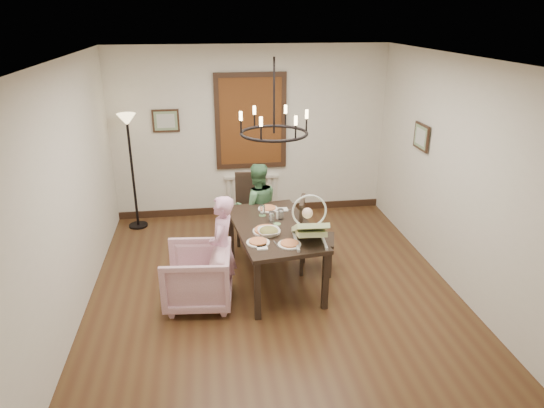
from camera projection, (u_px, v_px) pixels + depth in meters
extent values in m
cube|color=#4B3119|center=(272.00, 286.00, 6.17)|extent=(4.50, 5.00, 0.01)
cube|color=white|center=(272.00, 58.00, 5.14)|extent=(4.50, 5.00, 0.01)
cube|color=beige|center=(251.00, 133.00, 7.96)|extent=(4.50, 0.01, 2.80)
cube|color=beige|center=(71.00, 192.00, 5.36)|extent=(0.01, 5.00, 2.80)
cube|color=beige|center=(453.00, 174.00, 5.95)|extent=(0.01, 5.00, 2.80)
cube|color=black|center=(274.00, 228.00, 6.04)|extent=(1.13, 1.76, 0.05)
cube|color=black|center=(257.00, 291.00, 5.39)|extent=(0.07, 0.07, 0.72)
cube|color=black|center=(231.00, 234.00, 6.76)|extent=(0.07, 0.07, 0.72)
cube|color=black|center=(325.00, 281.00, 5.59)|extent=(0.07, 0.07, 0.72)
cube|color=black|center=(286.00, 228.00, 6.96)|extent=(0.07, 0.07, 0.72)
imported|color=#E4AEC8|center=(198.00, 276.00, 5.70)|extent=(0.86, 0.84, 0.72)
imported|color=#E29FC1|center=(222.00, 256.00, 5.78)|extent=(0.36, 0.45, 1.08)
imported|color=#4A7D50|center=(257.00, 215.00, 6.96)|extent=(0.57, 0.47, 1.08)
imported|color=white|center=(269.00, 231.00, 5.78)|extent=(0.32, 0.32, 0.08)
cylinder|color=tan|center=(267.00, 230.00, 5.86)|extent=(0.34, 0.34, 0.04)
cylinder|color=silver|center=(272.00, 217.00, 6.10)|extent=(0.08, 0.08, 0.15)
cube|color=brown|center=(251.00, 121.00, 7.85)|extent=(1.00, 0.03, 1.40)
cube|color=black|center=(166.00, 121.00, 7.66)|extent=(0.42, 0.03, 0.36)
cube|color=black|center=(421.00, 137.00, 6.68)|extent=(0.03, 0.42, 0.36)
torus|color=black|center=(274.00, 133.00, 5.59)|extent=(0.80, 0.80, 0.04)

